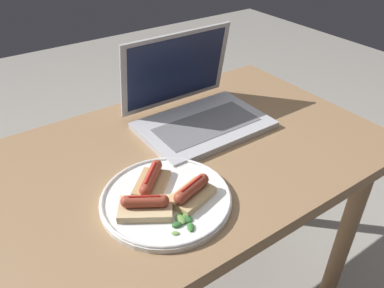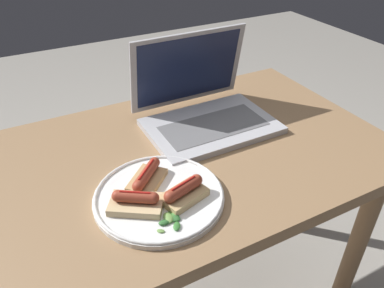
# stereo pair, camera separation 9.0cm
# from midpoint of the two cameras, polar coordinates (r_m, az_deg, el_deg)

# --- Properties ---
(desk) EXTENTS (1.06, 0.68, 0.70)m
(desk) POSITION_cam_midpoint_polar(r_m,az_deg,el_deg) (1.05, -3.15, -5.48)
(desk) COLOR #93704C
(desk) RESTS_ON ground_plane
(laptop) EXTENTS (0.36, 0.29, 0.25)m
(laptop) POSITION_cam_midpoint_polar(r_m,az_deg,el_deg) (1.09, -1.82, 5.34)
(laptop) COLOR #B7B7BC
(laptop) RESTS_ON desk
(plate) EXTENTS (0.29, 0.29, 0.02)m
(plate) POSITION_cam_midpoint_polar(r_m,az_deg,el_deg) (0.83, -7.12, -8.36)
(plate) COLOR white
(plate) RESTS_ON desk
(sausage_toast_left) EXTENTS (0.11, 0.09, 0.05)m
(sausage_toast_left) POSITION_cam_midpoint_polar(r_m,az_deg,el_deg) (0.81, -3.28, -7.53)
(sausage_toast_left) COLOR tan
(sausage_toast_left) RESTS_ON plate
(sausage_toast_middle) EXTENTS (0.13, 0.12, 0.04)m
(sausage_toast_middle) POSITION_cam_midpoint_polar(r_m,az_deg,el_deg) (0.80, -10.42, -9.37)
(sausage_toast_middle) COLOR #D6B784
(sausage_toast_middle) RESTS_ON plate
(sausage_toast_right) EXTENTS (0.11, 0.11, 0.04)m
(sausage_toast_right) POSITION_cam_midpoint_polar(r_m,az_deg,el_deg) (0.85, -9.27, -5.60)
(sausage_toast_right) COLOR tan
(sausage_toast_right) RESTS_ON plate
(salad_pile) EXTENTS (0.07, 0.06, 0.01)m
(salad_pile) POSITION_cam_midpoint_polar(r_m,az_deg,el_deg) (0.77, -4.75, -11.65)
(salad_pile) COLOR #4C8E3D
(salad_pile) RESTS_ON plate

